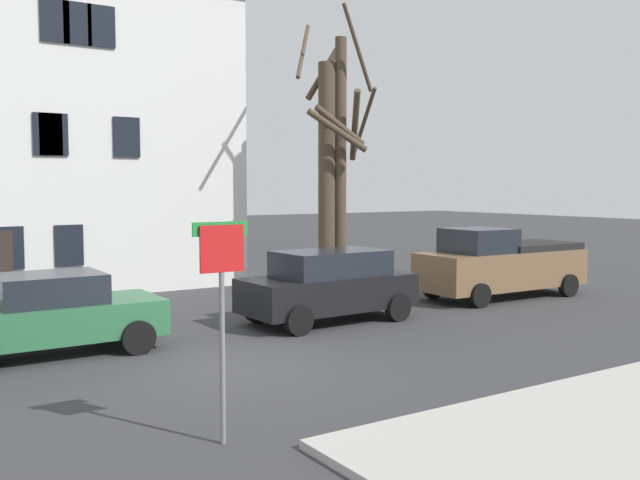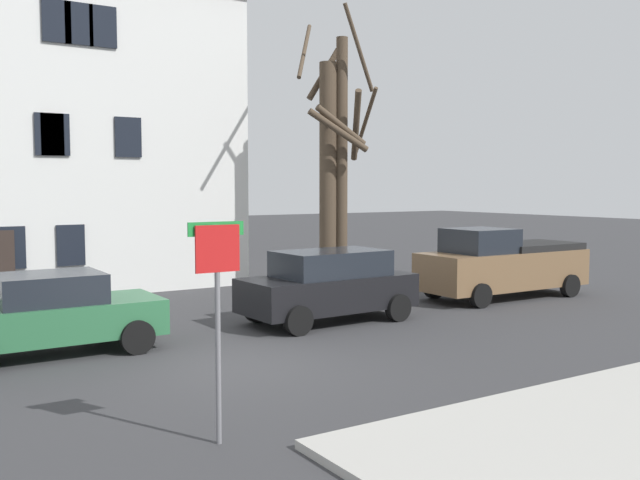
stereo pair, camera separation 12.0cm
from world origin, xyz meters
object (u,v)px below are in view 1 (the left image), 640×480
(building_main, at_px, (58,117))
(car_black_wagon, at_px, (329,285))
(street_sign_pole, at_px, (222,290))
(tree_bare_near, at_px, (329,171))
(tree_bare_mid, at_px, (340,156))
(pickup_truck_brown, at_px, (501,264))
(car_green_sedan, at_px, (51,314))

(building_main, relative_size, car_black_wagon, 2.54)
(building_main, distance_m, street_sign_pole, 16.78)
(car_black_wagon, bearing_deg, tree_bare_near, 56.36)
(tree_bare_mid, distance_m, car_black_wagon, 5.81)
(building_main, distance_m, car_black_wagon, 11.93)
(tree_bare_near, bearing_deg, tree_bare_mid, -32.40)
(tree_bare_mid, distance_m, pickup_truck_brown, 5.84)
(building_main, xyz_separation_m, tree_bare_near, (6.59, -6.28, -1.80))
(pickup_truck_brown, bearing_deg, tree_bare_mid, 135.20)
(pickup_truck_brown, height_order, street_sign_pole, street_sign_pole)
(car_black_wagon, bearing_deg, pickup_truck_brown, 2.95)
(car_green_sedan, xyz_separation_m, street_sign_pole, (0.79, -6.26, 1.20))
(car_green_sedan, xyz_separation_m, pickup_truck_brown, (12.84, 0.15, 0.20))
(street_sign_pole, bearing_deg, car_black_wagon, 46.93)
(tree_bare_mid, xyz_separation_m, street_sign_pole, (-8.61, -9.83, -2.25))
(car_black_wagon, bearing_deg, tree_bare_mid, 52.01)
(tree_bare_near, relative_size, car_black_wagon, 1.75)
(building_main, height_order, tree_bare_near, building_main)
(tree_bare_near, height_order, tree_bare_mid, tree_bare_mid)
(building_main, height_order, street_sign_pole, building_main)
(building_main, relative_size, street_sign_pole, 3.86)
(pickup_truck_brown, xyz_separation_m, street_sign_pole, (-12.05, -6.41, 1.00))
(tree_bare_near, relative_size, pickup_truck_brown, 1.41)
(tree_bare_near, height_order, car_black_wagon, tree_bare_near)
(pickup_truck_brown, bearing_deg, tree_bare_near, 136.05)
(tree_bare_mid, distance_m, car_green_sedan, 10.63)
(tree_bare_near, relative_size, tree_bare_mid, 0.88)
(tree_bare_mid, relative_size, pickup_truck_brown, 1.59)
(car_black_wagon, xyz_separation_m, pickup_truck_brown, (6.37, 0.33, 0.10))
(building_main, xyz_separation_m, car_green_sedan, (-2.50, -10.05, -4.79))
(tree_bare_near, xyz_separation_m, tree_bare_mid, (0.30, -0.19, 0.46))
(car_green_sedan, relative_size, pickup_truck_brown, 0.78)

